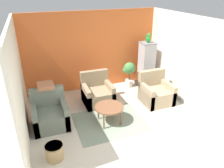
{
  "coord_description": "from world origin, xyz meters",
  "views": [
    {
      "loc": [
        -1.75,
        -2.89,
        3.14
      ],
      "look_at": [
        0.0,
        1.73,
        0.85
      ],
      "focal_mm": 35.0,
      "sensor_mm": 36.0,
      "label": 1
    }
  ],
  "objects_px": {
    "armchair_middle": "(98,94)",
    "birdcage": "(146,66)",
    "armchair_right": "(156,93)",
    "parrot": "(148,38)",
    "coffee_table": "(109,108)",
    "armchair_left": "(50,115)",
    "wicker_basket": "(54,151)",
    "potted_plant": "(129,71)"
  },
  "relations": [
    {
      "from": "armchair_middle",
      "to": "birdcage",
      "type": "bearing_deg",
      "value": 17.23
    },
    {
      "from": "armchair_right",
      "to": "parrot",
      "type": "height_order",
      "value": "parrot"
    },
    {
      "from": "coffee_table",
      "to": "armchair_left",
      "type": "bearing_deg",
      "value": 164.33
    },
    {
      "from": "birdcage",
      "to": "wicker_basket",
      "type": "height_order",
      "value": "birdcage"
    },
    {
      "from": "birdcage",
      "to": "parrot",
      "type": "height_order",
      "value": "parrot"
    },
    {
      "from": "armchair_middle",
      "to": "potted_plant",
      "type": "height_order",
      "value": "armchair_middle"
    },
    {
      "from": "armchair_right",
      "to": "wicker_basket",
      "type": "bearing_deg",
      "value": -157.16
    },
    {
      "from": "coffee_table",
      "to": "parrot",
      "type": "bearing_deg",
      "value": 40.74
    },
    {
      "from": "armchair_middle",
      "to": "armchair_left",
      "type": "bearing_deg",
      "value": -154.56
    },
    {
      "from": "parrot",
      "to": "wicker_basket",
      "type": "distance_m",
      "value": 4.33
    },
    {
      "from": "birdcage",
      "to": "potted_plant",
      "type": "distance_m",
      "value": 0.59
    },
    {
      "from": "coffee_table",
      "to": "wicker_basket",
      "type": "xyz_separation_m",
      "value": [
        -1.42,
        -0.78,
        -0.24
      ]
    },
    {
      "from": "birdcage",
      "to": "wicker_basket",
      "type": "relative_size",
      "value": 4.14
    },
    {
      "from": "armchair_right",
      "to": "birdcage",
      "type": "relative_size",
      "value": 0.61
    },
    {
      "from": "potted_plant",
      "to": "parrot",
      "type": "bearing_deg",
      "value": -9.18
    },
    {
      "from": "birdcage",
      "to": "parrot",
      "type": "distance_m",
      "value": 0.9
    },
    {
      "from": "armchair_right",
      "to": "armchair_middle",
      "type": "distance_m",
      "value": 1.67
    },
    {
      "from": "birdcage",
      "to": "parrot",
      "type": "xyz_separation_m",
      "value": [
        -0.0,
        0.0,
        0.9
      ]
    },
    {
      "from": "armchair_right",
      "to": "birdcage",
      "type": "xyz_separation_m",
      "value": [
        0.29,
        1.13,
        0.42
      ]
    },
    {
      "from": "coffee_table",
      "to": "parrot",
      "type": "xyz_separation_m",
      "value": [
        1.88,
        1.62,
        1.19
      ]
    },
    {
      "from": "armchair_middle",
      "to": "potted_plant",
      "type": "xyz_separation_m",
      "value": [
        1.29,
        0.67,
        0.26
      ]
    },
    {
      "from": "armchair_left",
      "to": "wicker_basket",
      "type": "relative_size",
      "value": 2.51
    },
    {
      "from": "armchair_left",
      "to": "armchair_middle",
      "type": "relative_size",
      "value": 1.0
    },
    {
      "from": "armchair_left",
      "to": "parrot",
      "type": "height_order",
      "value": "parrot"
    },
    {
      "from": "birdcage",
      "to": "coffee_table",
      "type": "bearing_deg",
      "value": -139.3
    },
    {
      "from": "armchair_left",
      "to": "potted_plant",
      "type": "xyz_separation_m",
      "value": [
        2.68,
        1.33,
        0.26
      ]
    },
    {
      "from": "armchair_middle",
      "to": "potted_plant",
      "type": "bearing_deg",
      "value": 27.4
    },
    {
      "from": "armchair_right",
      "to": "birdcage",
      "type": "distance_m",
      "value": 1.24
    },
    {
      "from": "armchair_right",
      "to": "armchair_middle",
      "type": "bearing_deg",
      "value": 160.61
    },
    {
      "from": "coffee_table",
      "to": "armchair_left",
      "type": "relative_size",
      "value": 0.78
    },
    {
      "from": "potted_plant",
      "to": "wicker_basket",
      "type": "relative_size",
      "value": 2.38
    },
    {
      "from": "potted_plant",
      "to": "armchair_middle",
      "type": "bearing_deg",
      "value": -152.6
    },
    {
      "from": "armchair_right",
      "to": "parrot",
      "type": "relative_size",
      "value": 3.02
    },
    {
      "from": "armchair_right",
      "to": "coffee_table",
      "type": "bearing_deg",
      "value": -162.99
    },
    {
      "from": "coffee_table",
      "to": "parrot",
      "type": "height_order",
      "value": "parrot"
    },
    {
      "from": "parrot",
      "to": "wicker_basket",
      "type": "height_order",
      "value": "parrot"
    },
    {
      "from": "parrot",
      "to": "potted_plant",
      "type": "xyz_separation_m",
      "value": [
        -0.57,
        0.09,
        -1.05
      ]
    },
    {
      "from": "coffee_table",
      "to": "wicker_basket",
      "type": "height_order",
      "value": "coffee_table"
    },
    {
      "from": "armchair_middle",
      "to": "birdcage",
      "type": "relative_size",
      "value": 0.61
    },
    {
      "from": "birdcage",
      "to": "potted_plant",
      "type": "xyz_separation_m",
      "value": [
        -0.57,
        0.09,
        -0.15
      ]
    },
    {
      "from": "coffee_table",
      "to": "wicker_basket",
      "type": "bearing_deg",
      "value": -151.17
    },
    {
      "from": "coffee_table",
      "to": "potted_plant",
      "type": "relative_size",
      "value": 0.83
    }
  ]
}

